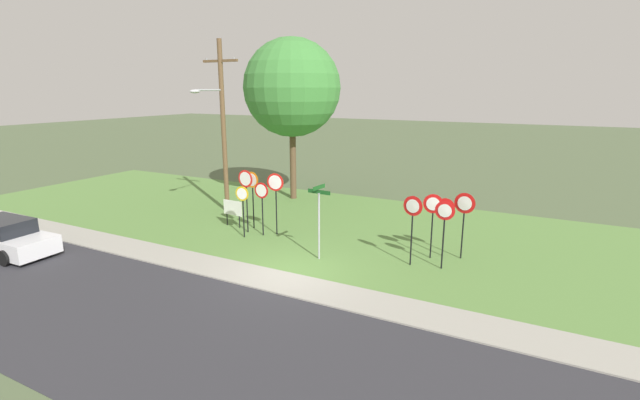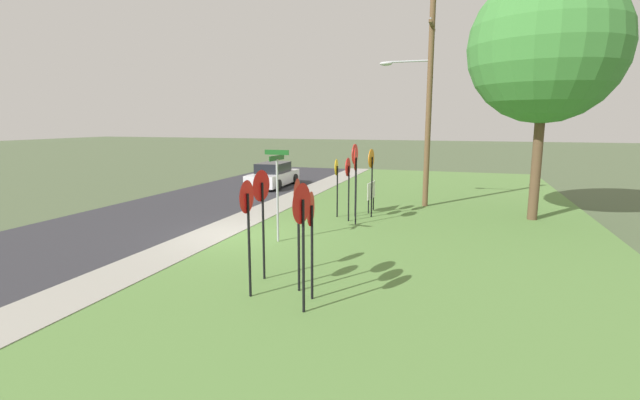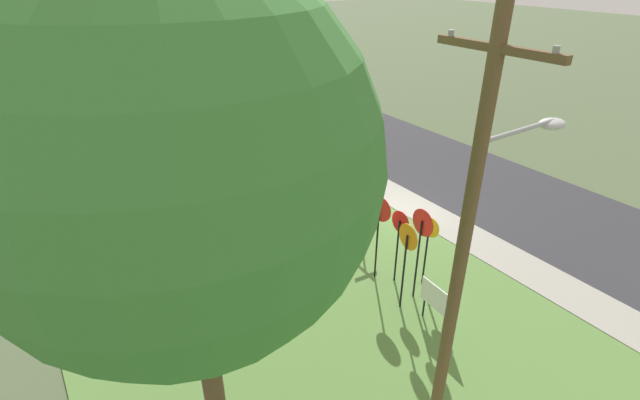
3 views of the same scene
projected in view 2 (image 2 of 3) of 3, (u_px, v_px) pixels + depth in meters
The scene contains 19 objects.
ground_plane at pixel (235, 236), 14.91m from camera, with size 160.00×160.00×0.00m, color #4C5B3D.
road_asphalt at pixel (117, 226), 16.36m from camera, with size 44.00×6.40×0.01m, color #2D2D33.
sidewalk_strip at pixel (213, 234), 15.14m from camera, with size 44.00×1.60×0.06m, color #99968C.
grass_median at pixel (419, 251), 13.09m from camera, with size 44.00×12.00×0.04m, color #567F3D.
stop_sign_near_left at pixel (348, 176), 16.73m from camera, with size 0.69×0.09×2.38m.
stop_sign_near_right at pixel (337, 176), 17.47m from camera, with size 0.63×0.11×2.27m.
stop_sign_far_left at pixel (355, 169), 16.12m from camera, with size 0.77×0.14×2.77m.
stop_sign_far_center at pixel (371, 168), 17.41m from camera, with size 0.73×0.12×2.67m.
stop_sign_far_right at pixel (355, 164), 17.46m from camera, with size 0.78×0.11×2.85m.
yield_sign_near_left at pixel (261, 198), 10.44m from camera, with size 0.73×0.13×2.61m.
yield_sign_near_right at pixel (247, 211), 9.37m from camera, with size 0.70×0.10×2.52m.
yield_sign_far_left at pixel (297, 208), 9.70m from camera, with size 0.73×0.13×2.51m.
yield_sign_far_right at pixel (310, 220), 9.26m from camera, with size 0.71×0.12×2.30m.
yield_sign_center at pixel (301, 216), 8.56m from camera, with size 0.78×0.12×2.57m.
street_name_post at pixel (277, 187), 13.84m from camera, with size 0.96×0.82×2.86m.
utility_pole at pixel (426, 98), 19.26m from camera, with size 2.10×2.30×8.67m.
notice_board at pixel (371, 192), 18.62m from camera, with size 1.10×0.10×1.25m.
oak_tree_left at pixel (546, 47), 16.21m from camera, with size 5.48×5.48×9.10m.
parked_hatchback_near at pixel (273, 176), 26.21m from camera, with size 4.58×2.01×1.39m.
Camera 2 is at (12.92, 7.13, 3.75)m, focal length 25.29 mm.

